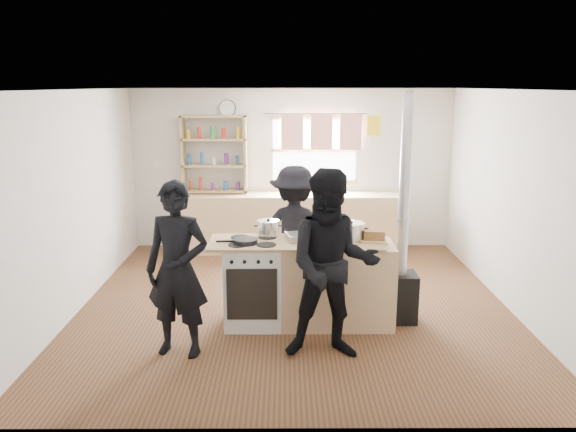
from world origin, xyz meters
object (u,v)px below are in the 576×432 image
(bread_board, at_px, (374,237))
(person_near_left, at_px, (177,270))
(skillet_greens, at_px, (246,241))
(flue_heater, at_px, (401,265))
(stockpot_counter, at_px, (351,231))
(cooking_island, at_px, (309,282))
(thermos, at_px, (336,184))
(person_near_right, at_px, (332,266))
(roast_tray, at_px, (301,236))
(stockpot_stove, at_px, (268,228))
(person_far, at_px, (295,232))

(bread_board, height_order, person_near_left, person_near_left)
(skillet_greens, height_order, flue_heater, flue_heater)
(stockpot_counter, xyz_separation_m, bread_board, (0.24, -0.07, -0.04))
(bread_board, bearing_deg, skillet_greens, -177.27)
(cooking_island, height_order, stockpot_counter, stockpot_counter)
(thermos, bearing_deg, person_near_right, -95.57)
(bread_board, relative_size, flue_heater, 0.12)
(roast_tray, height_order, stockpot_stove, stockpot_stove)
(cooking_island, height_order, flue_heater, flue_heater)
(cooking_island, distance_m, stockpot_stove, 0.74)
(skillet_greens, distance_m, flue_heater, 1.71)
(bread_board, relative_size, person_far, 0.19)
(cooking_island, height_order, roast_tray, roast_tray)
(stockpot_stove, bearing_deg, cooking_island, -26.48)
(person_near_left, xyz_separation_m, person_near_right, (1.46, -0.06, 0.06))
(person_near_right, height_order, person_far, person_near_right)
(person_near_left, bearing_deg, stockpot_counter, 35.13)
(skillet_greens, bearing_deg, roast_tray, 12.47)
(stockpot_stove, height_order, person_far, person_far)
(skillet_greens, relative_size, stockpot_stove, 1.09)
(skillet_greens, height_order, person_far, person_far)
(stockpot_counter, bearing_deg, thermos, 88.42)
(skillet_greens, relative_size, person_near_left, 0.16)
(stockpot_stove, distance_m, person_near_right, 1.17)
(thermos, bearing_deg, stockpot_stove, -110.79)
(cooking_island, height_order, person_near_left, person_near_left)
(bread_board, distance_m, person_near_right, 0.90)
(thermos, xyz_separation_m, roast_tray, (-0.61, -2.72, -0.09))
(cooking_island, relative_size, stockpot_stove, 8.09)
(thermos, bearing_deg, bread_board, -86.71)
(skillet_greens, bearing_deg, thermos, 67.21)
(stockpot_stove, height_order, person_near_right, person_near_right)
(stockpot_stove, distance_m, person_far, 0.72)
(thermos, height_order, stockpot_stove, thermos)
(cooking_island, height_order, bread_board, bread_board)
(stockpot_stove, relative_size, person_far, 0.15)
(flue_heater, relative_size, person_near_left, 1.47)
(skillet_greens, relative_size, person_far, 0.16)
(skillet_greens, height_order, stockpot_stove, stockpot_stove)
(flue_heater, bearing_deg, skillet_greens, -174.77)
(skillet_greens, relative_size, bread_board, 0.87)
(thermos, height_order, stockpot_counter, thermos)
(stockpot_stove, distance_m, flue_heater, 1.50)
(cooking_island, bearing_deg, bread_board, -1.37)
(thermos, xyz_separation_m, cooking_island, (-0.53, -2.77, -0.59))
(skillet_greens, distance_m, person_far, 1.08)
(bread_board, distance_m, flue_heater, 0.47)
(stockpot_counter, bearing_deg, bread_board, -16.52)
(roast_tray, bearing_deg, thermos, 77.36)
(stockpot_stove, bearing_deg, person_near_right, -57.48)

